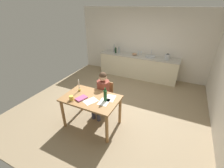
% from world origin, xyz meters
% --- Properties ---
extents(ground_plane, '(5.20, 5.20, 0.04)m').
position_xyz_m(ground_plane, '(0.00, 0.00, -0.02)').
color(ground_plane, '#937F60').
extents(wall_back, '(5.20, 0.12, 2.60)m').
position_xyz_m(wall_back, '(0.00, 2.60, 1.30)').
color(wall_back, silver).
rests_on(wall_back, ground).
extents(kitchen_counter, '(3.10, 0.64, 0.90)m').
position_xyz_m(kitchen_counter, '(0.00, 2.24, 0.45)').
color(kitchen_counter, beige).
rests_on(kitchen_counter, ground).
extents(dining_table, '(1.29, 0.82, 0.78)m').
position_xyz_m(dining_table, '(-0.13, -0.98, 0.66)').
color(dining_table, '#9E7042').
rests_on(dining_table, ground).
extents(chair_at_table, '(0.42, 0.42, 0.85)m').
position_xyz_m(chair_at_table, '(-0.12, -0.33, 0.47)').
color(chair_at_table, '#9E7042').
rests_on(chair_at_table, ground).
extents(person_seated, '(0.34, 0.60, 1.19)m').
position_xyz_m(person_seated, '(-0.13, -0.48, 0.68)').
color(person_seated, brown).
rests_on(person_seated, ground).
extents(coffee_mug, '(0.13, 0.09, 0.10)m').
position_xyz_m(coffee_mug, '(-0.47, -1.25, 0.84)').
color(coffee_mug, '#F2CC4C').
rests_on(coffee_mug, dining_table).
extents(candlestick, '(0.06, 0.06, 0.30)m').
position_xyz_m(candlestick, '(-0.55, -0.84, 0.87)').
color(candlestick, gold).
rests_on(candlestick, dining_table).
extents(book_magazine, '(0.23, 0.29, 0.03)m').
position_xyz_m(book_magazine, '(-0.30, -1.11, 0.80)').
color(book_magazine, '#AA4C81').
rests_on(book_magazine, dining_table).
extents(paper_letter, '(0.25, 0.32, 0.00)m').
position_xyz_m(paper_letter, '(0.27, -0.81, 0.79)').
color(paper_letter, white).
rests_on(paper_letter, dining_table).
extents(paper_bill, '(0.24, 0.31, 0.00)m').
position_xyz_m(paper_bill, '(0.22, -1.00, 0.79)').
color(paper_bill, white).
rests_on(paper_bill, dining_table).
extents(paper_envelope, '(0.32, 0.36, 0.00)m').
position_xyz_m(paper_envelope, '(-0.06, -1.10, 0.79)').
color(paper_envelope, white).
rests_on(paper_envelope, dining_table).
extents(wine_bottle_on_table, '(0.08, 0.08, 0.31)m').
position_xyz_m(wine_bottle_on_table, '(0.22, -0.94, 0.92)').
color(wine_bottle_on_table, '#194C23').
rests_on(wine_bottle_on_table, dining_table).
extents(sink_unit, '(0.36, 0.36, 0.24)m').
position_xyz_m(sink_unit, '(0.46, 2.24, 0.92)').
color(sink_unit, '#B2B7BC').
rests_on(sink_unit, kitchen_counter).
extents(bottle_oil, '(0.06, 0.06, 0.30)m').
position_xyz_m(bottle_oil, '(-1.07, 2.31, 1.03)').
color(bottle_oil, '#8C999E').
rests_on(bottle_oil, kitchen_counter).
extents(bottle_vinegar, '(0.07, 0.07, 0.24)m').
position_xyz_m(bottle_vinegar, '(-0.95, 2.17, 1.00)').
color(bottle_vinegar, black).
rests_on(bottle_vinegar, kitchen_counter).
extents(bottle_wine_red, '(0.07, 0.07, 0.27)m').
position_xyz_m(bottle_wine_red, '(-0.81, 2.20, 1.01)').
color(bottle_wine_red, '#8C999E').
rests_on(bottle_wine_red, kitchen_counter).
extents(mixing_bowl, '(0.19, 0.19, 0.09)m').
position_xyz_m(mixing_bowl, '(-0.15, 2.19, 0.94)').
color(mixing_bowl, tan).
rests_on(mixing_bowl, kitchen_counter).
extents(stovetop_kettle, '(0.18, 0.18, 0.22)m').
position_xyz_m(stovetop_kettle, '(1.07, 2.24, 1.00)').
color(stovetop_kettle, '#B7BABF').
rests_on(stovetop_kettle, kitchen_counter).
extents(wine_glass_near_sink, '(0.07, 0.07, 0.15)m').
position_xyz_m(wine_glass_near_sink, '(0.06, 2.39, 1.01)').
color(wine_glass_near_sink, silver).
rests_on(wine_glass_near_sink, kitchen_counter).
extents(wine_glass_by_kettle, '(0.07, 0.07, 0.15)m').
position_xyz_m(wine_glass_by_kettle, '(-0.04, 2.39, 1.01)').
color(wine_glass_by_kettle, silver).
rests_on(wine_glass_by_kettle, kitchen_counter).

